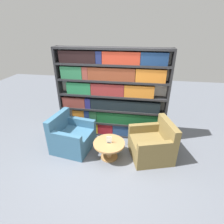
% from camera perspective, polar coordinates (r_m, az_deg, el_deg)
% --- Properties ---
extents(ground_plane, '(14.00, 14.00, 0.00)m').
position_cam_1_polar(ground_plane, '(4.00, -3.11, -16.90)').
color(ground_plane, slate).
extents(bookshelf, '(2.77, 0.30, 2.31)m').
position_cam_1_polar(bookshelf, '(4.44, 0.13, 5.29)').
color(bookshelf, silver).
rests_on(bookshelf, ground_plane).
extents(armchair_left, '(0.98, 0.98, 0.88)m').
position_cam_1_polar(armchair_left, '(4.40, -13.05, -8.01)').
color(armchair_left, '#386684').
rests_on(armchair_left, ground_plane).
extents(armchair_right, '(1.08, 1.08, 0.88)m').
position_cam_1_polar(armchair_right, '(4.15, 13.06, -10.42)').
color(armchair_right, olive).
rests_on(armchair_right, ground_plane).
extents(coffee_table, '(0.71, 0.71, 0.41)m').
position_cam_1_polar(coffee_table, '(4.00, -0.96, -11.29)').
color(coffee_table, '#AD7F4C').
rests_on(coffee_table, ground_plane).
extents(table_sign, '(0.12, 0.06, 0.16)m').
position_cam_1_polar(table_sign, '(3.89, -0.98, -9.13)').
color(table_sign, black).
rests_on(table_sign, coffee_table).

